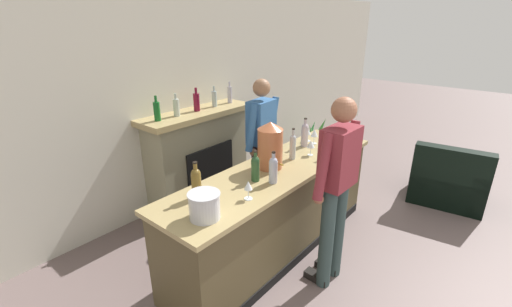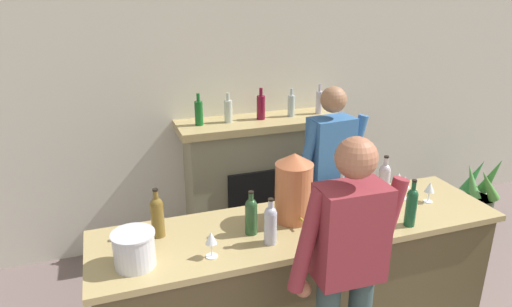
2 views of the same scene
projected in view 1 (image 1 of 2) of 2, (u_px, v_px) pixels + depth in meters
The scene contains 20 objects.
wall_back_panel at pixel (162, 105), 4.26m from camera, with size 12.00×0.07×2.75m.
bar_counter at pixel (276, 209), 3.63m from camera, with size 2.77×0.74×0.97m.
fireplace_stone at pixel (199, 156), 4.61m from camera, with size 1.59×0.52×1.57m.
armchair_black at pixel (448, 183), 4.69m from camera, with size 0.93×1.01×0.85m.
potted_plant_corner at pixel (316, 142), 6.30m from camera, with size 0.40×0.39×0.72m.
person_customer at pixel (336, 187), 3.00m from camera, with size 0.66×0.31×1.80m.
person_bartender at pixel (262, 142), 4.23m from camera, with size 0.66×0.33×1.73m.
copper_dispenser at pixel (270, 145), 3.38m from camera, with size 0.26×0.29×0.48m.
ice_bucket_steel at pixel (204, 206), 2.55m from camera, with size 0.25×0.25×0.21m.
wine_bottle_merlot_tall at pixel (255, 167), 3.14m from camera, with size 0.08×0.08×0.30m.
wine_bottle_chardonnay_pale at pixel (333, 143), 3.72m from camera, with size 0.07×0.07×0.33m.
wine_bottle_cabernet_heavy at pixel (273, 169), 3.10m from camera, with size 0.08×0.08×0.30m.
wine_bottle_rose_blush at pixel (305, 134), 4.00m from camera, with size 0.08×0.08×0.34m.
wine_bottle_port_short at pixel (196, 182), 2.82m from camera, with size 0.08×0.08×0.33m.
wine_bottle_riesling_slim at pixel (293, 146), 3.63m from camera, with size 0.07×0.07×0.34m.
wine_glass_front_right at pixel (248, 186), 2.82m from camera, with size 0.07×0.07×0.17m.
wine_glass_by_dispenser at pixel (314, 133), 4.08m from camera, with size 0.08×0.08×0.18m.
wine_glass_back_row at pixel (308, 132), 4.17m from camera, with size 0.08×0.08×0.16m.
wine_glass_mid_counter at pixel (328, 134), 4.13m from camera, with size 0.07×0.07×0.16m.
wine_glass_front_left at pixel (311, 144), 3.73m from camera, with size 0.08×0.08×0.17m.
Camera 1 is at (-2.46, 0.80, 2.37)m, focal length 24.00 mm.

